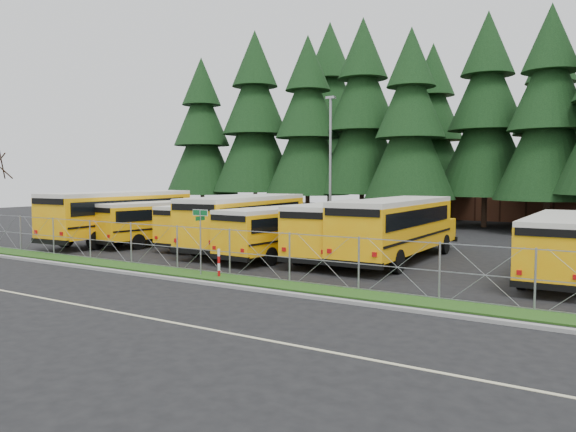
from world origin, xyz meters
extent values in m
plane|color=black|center=(0.00, 0.00, 0.00)|extent=(120.00, 120.00, 0.00)
cube|color=gray|center=(0.00, -3.10, 0.06)|extent=(50.00, 0.25, 0.12)
cube|color=#1F4914|center=(0.00, -1.70, 0.03)|extent=(50.00, 1.40, 0.06)
cube|color=beige|center=(0.00, -8.00, 0.01)|extent=(50.00, 0.12, 0.01)
cube|color=brown|center=(6.00, 40.00, 3.00)|extent=(22.00, 10.00, 6.00)
cylinder|color=#919398|center=(-2.01, -1.69, 1.40)|extent=(0.06, 0.06, 2.80)
cube|color=#0C5A26|center=(-2.01, -1.69, 2.68)|extent=(0.80, 0.05, 0.22)
cube|color=white|center=(-2.01, -1.69, 2.68)|extent=(0.84, 0.05, 0.26)
cube|color=#0C5A26|center=(-2.01, -1.69, 2.44)|extent=(0.05, 0.55, 0.18)
cylinder|color=#B20C0C|center=(-1.06, -1.65, 0.60)|extent=(0.11, 0.11, 1.20)
cylinder|color=#919398|center=(-6.05, 17.59, 5.00)|extent=(0.20, 0.20, 10.00)
cube|color=#919398|center=(-6.05, 17.59, 10.05)|extent=(0.70, 0.35, 0.18)
camera|label=1|loc=(13.68, -19.65, 4.19)|focal=35.00mm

